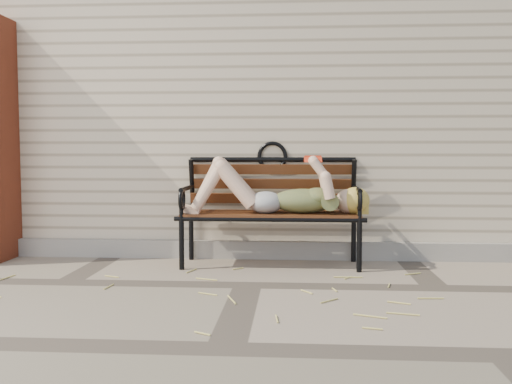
{
  "coord_description": "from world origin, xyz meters",
  "views": [
    {
      "loc": [
        0.31,
        -3.77,
        0.89
      ],
      "look_at": [
        0.02,
        0.58,
        0.59
      ],
      "focal_mm": 40.0,
      "sensor_mm": 36.0,
      "label": 1
    }
  ],
  "objects": [
    {
      "name": "foundation_strip",
      "position": [
        0.0,
        0.97,
        0.07
      ],
      "size": [
        8.0,
        0.1,
        0.15
      ],
      "primitive_type": "cube",
      "color": "gray",
      "rests_on": "ground"
    },
    {
      "name": "garden_bench",
      "position": [
        0.13,
        0.78,
        0.55
      ],
      "size": [
        1.52,
        0.61,
        0.99
      ],
      "color": "black",
      "rests_on": "ground"
    },
    {
      "name": "straw_scatter",
      "position": [
        -0.32,
        -0.3,
        0.01
      ],
      "size": [
        2.95,
        1.73,
        0.01
      ],
      "color": "#CDBF64",
      "rests_on": "ground"
    },
    {
      "name": "house_wall",
      "position": [
        0.0,
        3.0,
        1.5
      ],
      "size": [
        8.0,
        4.0,
        3.0
      ],
      "primitive_type": "cube",
      "color": "#C4B299",
      "rests_on": "ground"
    },
    {
      "name": "ground",
      "position": [
        0.0,
        0.0,
        0.0
      ],
      "size": [
        80.0,
        80.0,
        0.0
      ],
      "primitive_type": "plane",
      "color": "gray",
      "rests_on": "ground"
    },
    {
      "name": "reading_woman",
      "position": [
        0.14,
        0.66,
        0.59
      ],
      "size": [
        1.44,
        0.33,
        0.45
      ],
      "color": "#093A41",
      "rests_on": "ground"
    }
  ]
}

